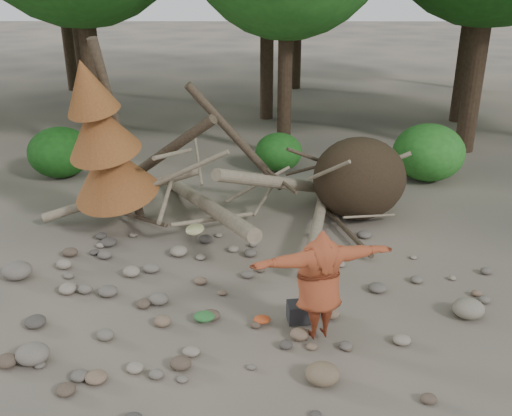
{
  "coord_description": "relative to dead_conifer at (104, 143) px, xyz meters",
  "views": [
    {
      "loc": [
        0.24,
        -8.43,
        5.59
      ],
      "look_at": [
        0.17,
        1.5,
        1.4
      ],
      "focal_mm": 40.0,
      "sensor_mm": 36.0,
      "label": 1
    }
  ],
  "objects": [
    {
      "name": "bush_left",
      "position": [
        -2.38,
        3.83,
        -1.39
      ],
      "size": [
        1.8,
        1.8,
        1.44
      ],
      "primitive_type": "ellipsoid",
      "color": "#195316",
      "rests_on": "ground"
    },
    {
      "name": "deadfall_pile",
      "position": [
        5.13,
        0.87,
        -1.16
      ],
      "size": [
        8.55,
        5.24,
        3.3
      ],
      "color": "#332619",
      "rests_on": "ground"
    },
    {
      "name": "ground",
      "position": [
        3.12,
        -3.37,
        -2.11
      ],
      "size": [
        120.0,
        120.0,
        0.0
      ],
      "primitive_type": "plane",
      "color": "#514C44",
      "rests_on": "ground"
    },
    {
      "name": "bush_mid",
      "position": [
        3.92,
        4.43,
        -1.55
      ],
      "size": [
        1.4,
        1.4,
        1.12
      ],
      "primitive_type": "ellipsoid",
      "color": "#236A1E",
      "rests_on": "ground"
    },
    {
      "name": "boulder_front_left",
      "position": [
        -0.11,
        -4.68,
        -1.96
      ],
      "size": [
        0.52,
        0.46,
        0.31
      ],
      "primitive_type": "ellipsoid",
      "color": "#6F665C",
      "rests_on": "ground"
    },
    {
      "name": "boulder_front_right",
      "position": [
        4.28,
        -5.11,
        -1.96
      ],
      "size": [
        0.51,
        0.46,
        0.3
      ],
      "primitive_type": "ellipsoid",
      "color": "brown",
      "rests_on": "ground"
    },
    {
      "name": "frisbee_thrower",
      "position": [
        4.29,
        -4.03,
        -1.09
      ],
      "size": [
        3.36,
        1.37,
        1.87
      ],
      "color": "#943D21",
      "rests_on": "ground"
    },
    {
      "name": "boulder_mid_right",
      "position": [
        6.97,
        -3.39,
        -1.95
      ],
      "size": [
        0.55,
        0.5,
        0.33
      ],
      "primitive_type": "ellipsoid",
      "color": "gray",
      "rests_on": "ground"
    },
    {
      "name": "dead_conifer",
      "position": [
        0.0,
        0.0,
        0.0
      ],
      "size": [
        2.06,
        2.16,
        4.35
      ],
      "color": "#4C3F30",
      "rests_on": "ground"
    },
    {
      "name": "cloth_orange",
      "position": [
        3.4,
        -3.65,
        -2.06
      ],
      "size": [
        0.29,
        0.24,
        0.11
      ],
      "primitive_type": "ellipsoid",
      "color": "#B4431E",
      "rests_on": "ground"
    },
    {
      "name": "boulder_mid_left",
      "position": [
        -1.36,
        -2.12,
        -1.94
      ],
      "size": [
        0.58,
        0.52,
        0.35
      ],
      "primitive_type": "ellipsoid",
      "color": "#696058",
      "rests_on": "ground"
    },
    {
      "name": "bush_right",
      "position": [
        8.12,
        3.63,
        -1.31
      ],
      "size": [
        2.0,
        2.0,
        1.6
      ],
      "primitive_type": "ellipsoid",
      "color": "#2C7D27",
      "rests_on": "ground"
    },
    {
      "name": "backpack",
      "position": [
        4.08,
        -3.6,
        -1.95
      ],
      "size": [
        0.53,
        0.39,
        0.33
      ],
      "primitive_type": "cube",
      "rotation": [
        0.0,
        0.0,
        0.13
      ],
      "color": "black",
      "rests_on": "ground"
    },
    {
      "name": "cloth_green",
      "position": [
        2.41,
        -3.6,
        -2.04
      ],
      "size": [
        0.37,
        0.31,
        0.14
      ],
      "primitive_type": "ellipsoid",
      "color": "#28652D",
      "rests_on": "ground"
    }
  ]
}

